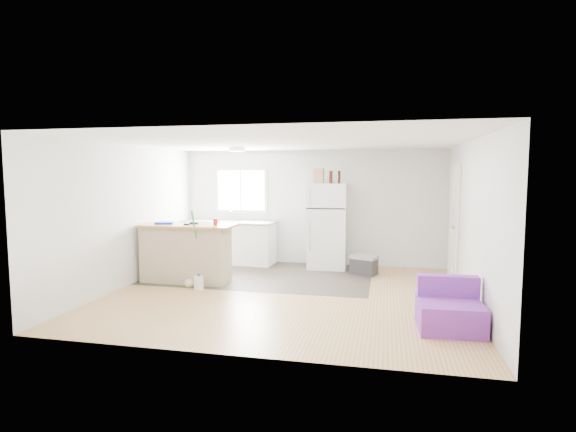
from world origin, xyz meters
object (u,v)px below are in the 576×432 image
Objects in this scene: peninsula at (186,253)px; cleaner_jug at (199,283)px; bottle_right at (339,177)px; cooler at (364,265)px; kitchen_cabinets at (229,242)px; red_cup at (216,222)px; purple_seat at (449,311)px; mop at (191,273)px; blue_tray at (164,223)px; bottle_left at (331,177)px; refrigerator at (327,226)px; cardboard_box at (319,176)px.

cleaner_jug is at bearing -48.35° from peninsula.
cleaner_jug is at bearing -133.54° from bottle_right.
cooler is 2.02× the size of cleaner_jug.
red_cup is at bearing -74.17° from kitchen_cabinets.
peninsula is at bearing 139.82° from cleaner_jug.
peninsula is at bearing -146.28° from bottle_right.
purple_seat is at bearing -20.76° from peninsula.
purple_seat is 2.80× the size of cleaner_jug.
blue_tray is (-0.63, 0.30, 0.81)m from mop.
blue_tray is at bearing -138.19° from cooler.
peninsula is at bearing -145.99° from bottle_left.
purple_seat is (4.22, -1.57, -0.29)m from peninsula.
blue_tray is at bearing -178.65° from red_cup.
red_cup is at bearing 0.73° from peninsula.
cardboard_box is at bearing -162.71° from refrigerator.
red_cup is (0.56, 0.01, 0.56)m from peninsula.
peninsula is at bearing -178.91° from red_cup.
cooler reaches higher than cleaner_jug.
cardboard_box reaches higher than cleaner_jug.
kitchen_cabinets is at bearing 106.31° from mop.
red_cup reaches higher than cleaner_jug.
mop is at bearing -137.50° from refrigerator.
kitchen_cabinets is 1.23× the size of peninsula.
peninsula is at bearing 1.72° from blue_tray.
bottle_right is at bearing 0.67° from kitchen_cabinets.
bottle_right reaches higher than mop.
mop reaches higher than kitchen_cabinets.
mop is at bearing -133.71° from cardboard_box.
bottle_right is at bearing 115.38° from purple_seat.
mop is (0.24, -0.31, -0.29)m from peninsula.
kitchen_cabinets is at bearing 176.42° from cardboard_box.
cardboard_box reaches higher than kitchen_cabinets.
refrigerator reaches higher than cleaner_jug.
bottle_left is at bearing 30.21° from blue_tray.
bottle_right is (2.90, 1.69, 0.80)m from blue_tray.
red_cup is 0.48× the size of bottle_left.
bottle_left is (1.80, 1.58, 0.76)m from red_cup.
peninsula is 2.13× the size of purple_seat.
bottle_left is (2.12, 1.90, 1.61)m from mop.
refrigerator reaches higher than cooler.
kitchen_cabinets reaches higher than blue_tray.
cleaner_jug is at bearing -27.12° from mop.
refrigerator is at bearing 170.27° from cooler.
cardboard_box is at bearing 178.47° from cooler.
bottle_right reaches higher than kitchen_cabinets.
kitchen_cabinets is at bearing 105.10° from cleaner_jug.
cardboard_box is at bearing 33.52° from blue_tray.
refrigerator is at bearing 19.40° from cardboard_box.
refrigerator reaches higher than red_cup.
cooler is at bearing -23.30° from cardboard_box.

